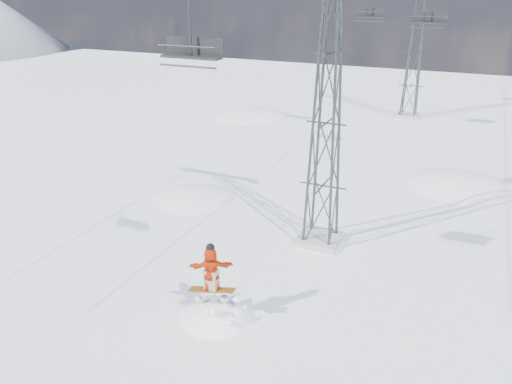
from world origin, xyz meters
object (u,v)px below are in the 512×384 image
lift_chair_near (192,50)px  snowboarder_jump (219,353)px  lift_tower_near (326,124)px  lift_tower_far (415,53)px

lift_chair_near → snowboarder_jump: bearing=-13.3°
lift_tower_near → snowboarder_jump: size_ratio=1.64×
lift_tower_near → lift_tower_far: (0.00, 25.00, 0.00)m
lift_tower_near → snowboarder_jump: 9.88m
lift_tower_near → lift_chair_near: 7.75m
lift_tower_near → lift_chair_near: bearing=-108.6°
lift_chair_near → lift_tower_far: bearing=86.0°
lift_tower_far → snowboarder_jump: bearing=-92.9°
lift_tower_far → lift_chair_near: bearing=-94.0°
lift_tower_near → lift_tower_far: size_ratio=1.00×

